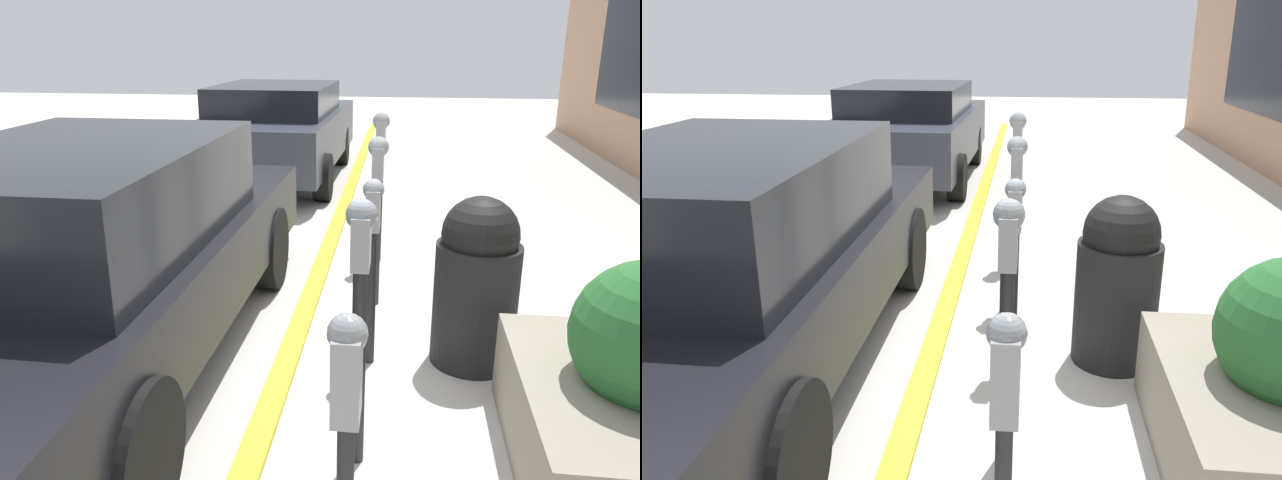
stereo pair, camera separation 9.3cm
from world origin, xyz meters
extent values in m
plane|color=beige|center=(0.00, 0.00, 0.00)|extent=(40.00, 40.00, 0.00)
cube|color=gold|center=(0.00, 0.08, 0.02)|extent=(24.50, 0.16, 0.04)
cube|color=#99999E|center=(-2.18, -0.51, 1.17)|extent=(0.15, 0.09, 0.30)
sphere|color=gray|center=(-2.18, -0.51, 1.32)|extent=(0.13, 0.13, 0.13)
cylinder|color=#232326|center=(-1.05, -0.48, 0.55)|extent=(0.07, 0.07, 1.11)
cube|color=#99999E|center=(-1.05, -0.48, 1.24)|extent=(0.18, 0.09, 0.26)
sphere|color=gray|center=(-1.05, -0.48, 1.37)|extent=(0.15, 0.15, 0.15)
cylinder|color=#232326|center=(0.03, -0.49, 0.48)|extent=(0.07, 0.07, 0.97)
cube|color=#99999E|center=(0.03, -0.49, 1.10)|extent=(0.16, 0.09, 0.27)
sphere|color=gray|center=(0.03, -0.49, 1.24)|extent=(0.14, 0.14, 0.14)
cylinder|color=#232326|center=(1.03, -0.47, 0.54)|extent=(0.08, 0.08, 1.09)
cube|color=#99999E|center=(1.03, -0.47, 1.22)|extent=(0.20, 0.09, 0.25)
sphere|color=gray|center=(1.03, -0.47, 1.34)|extent=(0.17, 0.17, 0.17)
cylinder|color=#232326|center=(2.11, -0.45, 0.57)|extent=(0.07, 0.07, 1.14)
cube|color=#99999E|center=(2.11, -0.45, 1.27)|extent=(0.19, 0.09, 0.27)
sphere|color=gray|center=(2.11, -0.45, 1.41)|extent=(0.16, 0.16, 0.16)
cube|color=gray|center=(-0.98, -1.89, 0.27)|extent=(1.50, 1.19, 0.54)
cube|color=black|center=(-0.16, 1.33, 0.65)|extent=(4.75, 1.87, 0.57)
cube|color=black|center=(-0.35, 1.33, 1.24)|extent=(2.48, 1.63, 0.61)
cylinder|color=black|center=(1.31, 0.48, 0.36)|extent=(0.73, 0.22, 0.73)
cylinder|color=black|center=(1.31, 2.17, 0.36)|extent=(0.73, 0.22, 0.73)
cylinder|color=black|center=(-1.63, 0.48, 0.36)|extent=(0.73, 0.22, 0.73)
cube|color=#383D47|center=(5.76, 1.27, 0.69)|extent=(4.27, 2.01, 0.72)
cube|color=black|center=(5.60, 1.27, 1.27)|extent=(2.24, 1.73, 0.43)
cylinder|color=black|center=(7.07, 0.40, 0.33)|extent=(0.65, 0.23, 0.65)
cylinder|color=black|center=(7.07, 2.15, 0.33)|extent=(0.65, 0.23, 0.65)
cylinder|color=black|center=(4.46, 0.40, 0.33)|extent=(0.65, 0.23, 0.65)
cylinder|color=black|center=(4.46, 2.15, 0.33)|extent=(0.65, 0.23, 0.65)
cylinder|color=black|center=(0.14, -1.19, 0.43)|extent=(0.57, 0.57, 0.86)
sphere|color=black|center=(0.14, -1.19, 0.93)|extent=(0.51, 0.51, 0.51)
camera|label=1|loc=(-3.87, -0.65, 2.17)|focal=35.00mm
camera|label=2|loc=(-3.89, -0.56, 2.17)|focal=35.00mm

